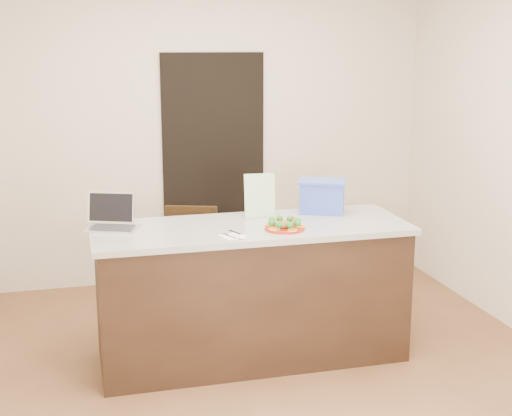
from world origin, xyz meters
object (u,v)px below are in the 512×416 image
object	(u,v)px
laptop	(112,218)
blue_box	(322,196)
chair	(194,259)
island	(251,292)
yogurt_bottle	(293,222)
plate	(285,228)
napkin	(232,236)

from	to	relation	value
laptop	blue_box	xyz separation A→B (m)	(1.45, 0.05, 0.05)
chair	laptop	bearing A→B (deg)	-120.79
island	chair	bearing A→B (deg)	110.61
yogurt_bottle	chair	bearing A→B (deg)	122.89
plate	yogurt_bottle	world-z (taller)	yogurt_bottle
chair	napkin	bearing A→B (deg)	-66.31
laptop	yogurt_bottle	bearing A→B (deg)	8.25
plate	blue_box	xyz separation A→B (m)	(0.39, 0.39, 0.11)
napkin	yogurt_bottle	distance (m)	0.46
plate	napkin	xyz separation A→B (m)	(-0.36, -0.08, -0.01)
napkin	yogurt_bottle	size ratio (longest dim) A/B	2.02
yogurt_bottle	laptop	size ratio (longest dim) A/B	0.18
laptop	napkin	bearing A→B (deg)	-8.68
laptop	blue_box	size ratio (longest dim) A/B	0.97
plate	chair	world-z (taller)	plate
island	laptop	world-z (taller)	laptop
island	laptop	distance (m)	1.04
plate	yogurt_bottle	xyz separation A→B (m)	(0.07, 0.06, 0.02)
island	plate	world-z (taller)	plate
plate	laptop	size ratio (longest dim) A/B	0.69
plate	napkin	distance (m)	0.37
plate	laptop	distance (m)	1.11
island	plate	bearing A→B (deg)	-41.79
blue_box	chair	size ratio (longest dim) A/B	0.43
napkin	chair	size ratio (longest dim) A/B	0.15
plate	chair	xyz separation A→B (m)	(-0.44, 0.86, -0.43)
laptop	chair	size ratio (longest dim) A/B	0.42
yogurt_bottle	chair	distance (m)	1.05
laptop	island	bearing A→B (deg)	10.67
island	plate	size ratio (longest dim) A/B	8.01
plate	laptop	bearing A→B (deg)	162.60
laptop	blue_box	world-z (taller)	blue_box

